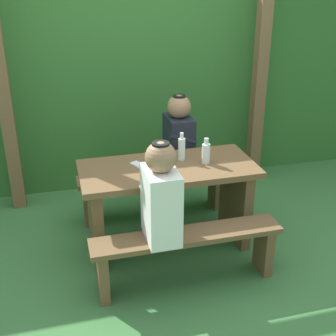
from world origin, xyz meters
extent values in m
plane|color=#396E39|center=(0.00, 0.00, 0.00)|extent=(12.00, 12.00, 0.00)
cube|color=#2E6228|center=(0.00, 1.61, 1.06)|extent=(6.40, 0.71, 2.13)
cube|color=brown|center=(-1.25, 1.04, 1.15)|extent=(0.12, 0.12, 2.29)
cube|color=brown|center=(1.25, 1.04, 1.15)|extent=(0.12, 0.12, 2.29)
cube|color=brown|center=(0.00, 0.00, 0.71)|extent=(1.40, 0.64, 0.05)
cube|color=brown|center=(-0.60, 0.00, 0.34)|extent=(0.08, 0.54, 0.68)
cube|color=brown|center=(0.60, 0.00, 0.34)|extent=(0.08, 0.54, 0.68)
cube|color=brown|center=(0.00, -0.54, 0.41)|extent=(1.40, 0.24, 0.04)
cube|color=brown|center=(-0.62, -0.54, 0.20)|extent=(0.07, 0.22, 0.39)
cube|color=brown|center=(0.62, -0.54, 0.20)|extent=(0.07, 0.22, 0.39)
cube|color=brown|center=(0.00, 0.54, 0.41)|extent=(1.40, 0.24, 0.04)
cube|color=brown|center=(-0.62, 0.54, 0.20)|extent=(0.07, 0.22, 0.39)
cube|color=brown|center=(0.62, 0.54, 0.20)|extent=(0.07, 0.22, 0.39)
cube|color=white|center=(-0.19, -0.54, 0.69)|extent=(0.22, 0.34, 0.52)
sphere|color=#936B4C|center=(-0.19, -0.54, 1.05)|extent=(0.21, 0.21, 0.21)
cylinder|color=black|center=(-0.19, -0.54, 1.14)|extent=(0.12, 0.12, 0.02)
cylinder|color=white|center=(-0.19, -0.40, 0.80)|extent=(0.25, 0.07, 0.15)
cube|color=black|center=(0.24, 0.54, 0.69)|extent=(0.22, 0.34, 0.52)
sphere|color=#936B4C|center=(0.24, 0.54, 1.05)|extent=(0.21, 0.21, 0.21)
cylinder|color=black|center=(0.24, 0.54, 1.14)|extent=(0.12, 0.12, 0.02)
cylinder|color=black|center=(0.24, 0.40, 0.80)|extent=(0.25, 0.07, 0.15)
cylinder|color=silver|center=(-0.05, 0.02, 0.77)|extent=(0.07, 0.07, 0.09)
cylinder|color=silver|center=(0.31, -0.02, 0.81)|extent=(0.07, 0.07, 0.16)
cylinder|color=silver|center=(0.31, -0.02, 0.92)|extent=(0.04, 0.04, 0.05)
cylinder|color=silver|center=(0.14, 0.10, 0.82)|extent=(0.06, 0.06, 0.18)
cylinder|color=silver|center=(0.14, 0.10, 0.94)|extent=(0.03, 0.03, 0.05)
cube|color=silver|center=(-0.22, 0.08, 0.74)|extent=(0.12, 0.16, 0.01)
camera|label=1|loc=(-0.84, -3.16, 2.19)|focal=48.29mm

